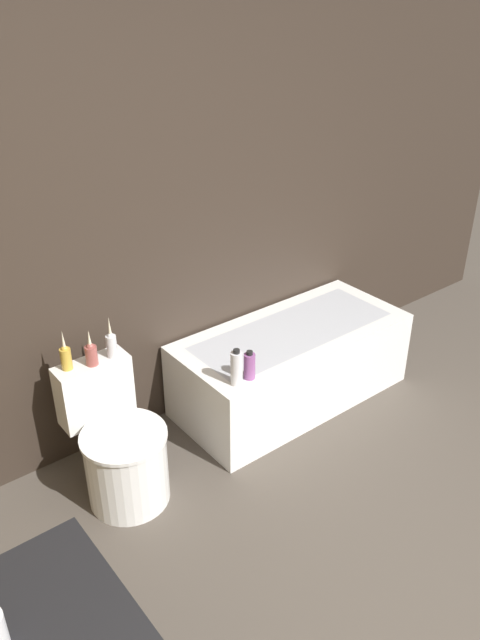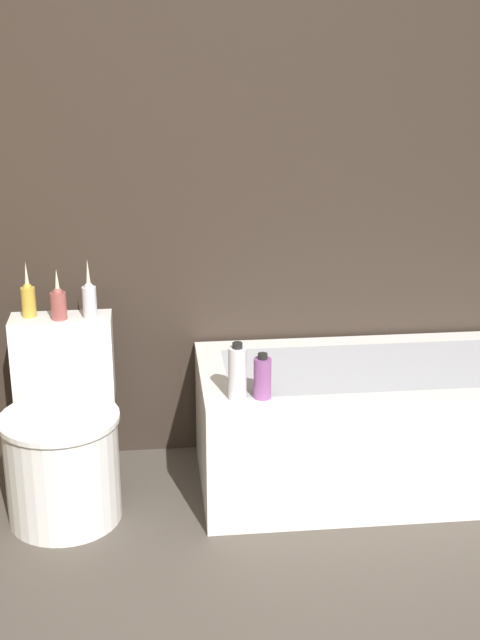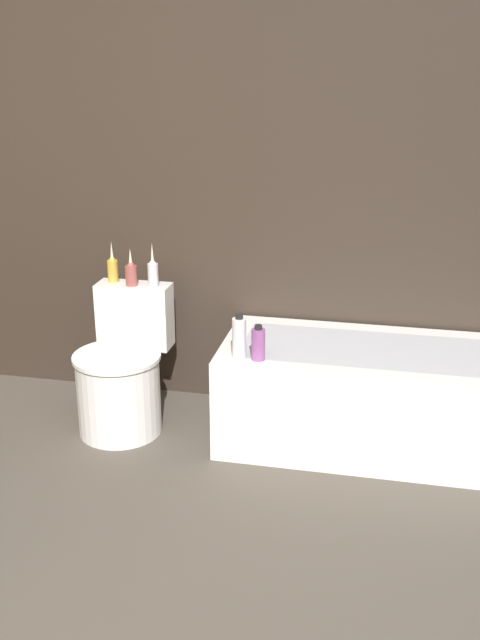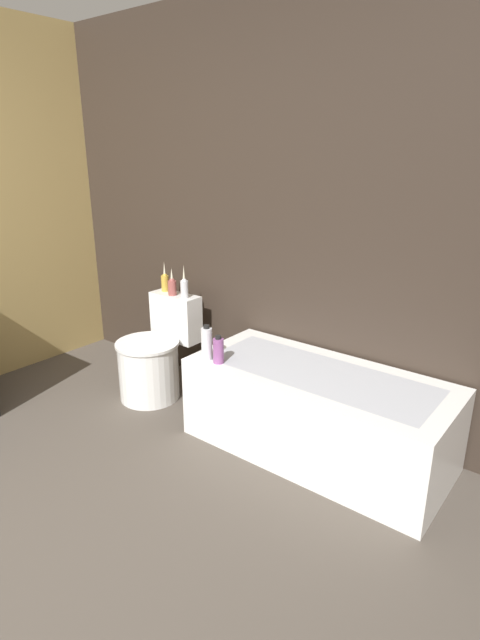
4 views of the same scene
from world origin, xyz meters
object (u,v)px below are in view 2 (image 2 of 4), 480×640
(toilet, at_px, (63,443))
(vase_bronze, at_px, (89,298))
(shampoo_bottle_tall, at_px, (237,373))
(vase_gold, at_px, (28,298))
(shampoo_bottle_short, at_px, (262,377))
(bathtub, at_px, (388,423))
(vase_silver, at_px, (58,302))

(toilet, bearing_deg, vase_bronze, 60.73)
(shampoo_bottle_tall, bearing_deg, vase_gold, 152.34)
(shampoo_bottle_short, bearing_deg, shampoo_bottle_tall, -179.42)
(vase_gold, relative_size, shampoo_bottle_short, 1.29)
(bathtub, relative_size, vase_gold, 6.84)
(bathtub, bearing_deg, vase_silver, 174.70)
(vase_bronze, height_order, shampoo_bottle_tall, vase_bronze)
(toilet, distance_m, vase_gold, 0.56)
(vase_silver, distance_m, shampoo_bottle_tall, 0.75)
(bathtub, bearing_deg, toilet, -176.18)
(toilet, relative_size, shampoo_bottle_tall, 3.27)
(shampoo_bottle_tall, bearing_deg, shampoo_bottle_short, 0.58)
(toilet, relative_size, vase_silver, 3.54)
(shampoo_bottle_tall, height_order, shampoo_bottle_short, shampoo_bottle_tall)
(vase_silver, height_order, shampoo_bottle_short, vase_silver)
(bathtub, distance_m, vase_silver, 1.37)
(vase_bronze, bearing_deg, shampoo_bottle_short, -30.28)
(shampoo_bottle_tall, xyz_separation_m, shampoo_bottle_short, (0.09, 0.00, -0.02))
(vase_gold, xyz_separation_m, vase_silver, (0.12, -0.04, -0.01))
(bathtub, relative_size, shampoo_bottle_tall, 6.96)
(vase_silver, height_order, shampoo_bottle_tall, vase_silver)
(bathtub, bearing_deg, vase_gold, 173.44)
(vase_silver, relative_size, vase_bronze, 0.86)
(bathtub, distance_m, shampoo_bottle_tall, 0.75)
(toilet, height_order, shampoo_bottle_short, toilet)
(toilet, xyz_separation_m, shampoo_bottle_short, (0.73, -0.15, 0.30))
(bathtub, bearing_deg, shampoo_bottle_tall, -159.17)
(vase_bronze, bearing_deg, bathtub, -6.05)
(vase_gold, relative_size, vase_bronze, 0.94)
(bathtub, xyz_separation_m, shampoo_bottle_tall, (-0.63, -0.24, 0.35))
(bathtub, xyz_separation_m, shampoo_bottle_short, (-0.54, -0.24, 0.32))
(vase_gold, bearing_deg, shampoo_bottle_tall, -27.66)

